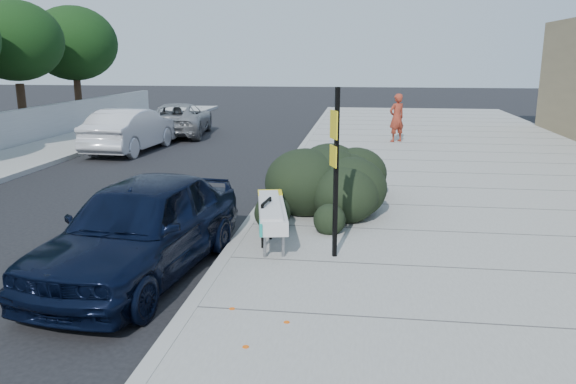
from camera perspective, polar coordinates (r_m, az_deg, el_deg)
name	(u,v)px	position (r m, az deg, el deg)	size (l,w,h in m)	color
ground	(225,265)	(9.90, -6.44, -7.39)	(120.00, 120.00, 0.00)	black
sidewalk_near	(495,201)	(14.75, 20.28, -0.82)	(11.20, 50.00, 0.15)	gray
curb_near	(271,193)	(14.56, -1.73, -0.11)	(0.22, 50.00, 0.17)	#9E9E99
tree_far_e	(15,41)	(27.33, -25.99, 13.62)	(4.00, 4.00, 5.90)	#332114
tree_far_f	(74,44)	(31.64, -20.94, 13.90)	(4.40, 4.40, 6.07)	#332114
bench	(272,211)	(10.48, -1.67, -1.99)	(0.93, 2.44, 0.72)	gray
bike_rack	(266,217)	(10.33, -2.20, -2.59)	(0.11, 0.57, 0.83)	black
sign_post	(335,164)	(9.43, 4.82, 2.86)	(0.17, 0.32, 2.90)	black
hedge	(326,172)	(12.92, 3.87, 2.02)	(2.13, 4.26, 1.60)	black
sedan_navy	(141,227)	(9.46, -14.75, -3.48)	(1.95, 4.84, 1.65)	black
wagon_silver	(131,130)	(22.30, -15.64, 6.09)	(1.73, 4.97, 1.64)	silver
suv_silver	(179,119)	(26.43, -10.97, 7.27)	(2.46, 5.34, 1.48)	gray
pedestrian	(397,118)	(23.35, 10.99, 7.41)	(0.71, 0.47, 1.95)	maroon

